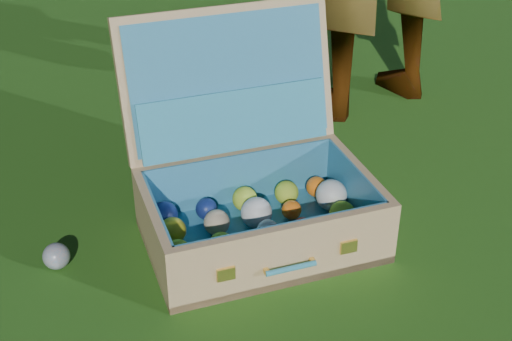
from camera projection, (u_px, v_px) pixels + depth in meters
The scene contains 3 objects.
ground at pixel (286, 255), 1.81m from camera, with size 60.00×60.00×0.00m, color #215114.
stray_ball at pixel (56, 256), 1.75m from camera, with size 0.07×0.07×0.07m, color teal.
suitcase at pixel (250, 177), 1.84m from camera, with size 0.66×0.62×0.54m.
Camera 1 is at (-0.29, -1.41, 1.12)m, focal length 50.00 mm.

